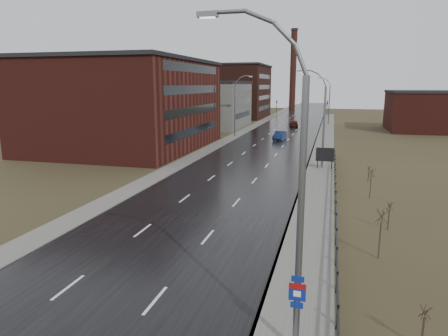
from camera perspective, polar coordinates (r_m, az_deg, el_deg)
The scene contains 24 objects.
road at distance 72.49m, azimuth 7.34°, elevation 4.07°, with size 14.00×300.00×0.06m, color black.
sidewalk_right at distance 47.19m, azimuth 13.51°, elevation -0.26°, with size 3.20×180.00×0.18m, color #595651.
curb_right at distance 47.25m, azimuth 11.67°, elevation -0.16°, with size 0.16×180.00×0.18m, color slate.
sidewalk_left at distance 74.02m, azimuth 1.03°, elevation 4.34°, with size 2.40×260.00×0.12m, color #595651.
warehouse_near at distance 64.07m, azimuth -13.64°, elevation 8.87°, with size 22.44×28.56×13.50m.
warehouse_mid at distance 93.48m, azimuth -2.13°, elevation 9.10°, with size 16.32×20.40×10.50m.
warehouse_far at distance 123.59m, azimuth -0.20°, elevation 10.93°, with size 26.52×24.48×15.50m.
building_right at distance 95.60m, azimuth 27.80°, elevation 7.22°, with size 18.36×16.32×8.50m.
smokestack at distance 162.05m, azimuth 9.85°, elevation 13.72°, with size 2.70×2.70×30.70m.
streetlight_main at distance 13.73m, azimuth 9.64°, elevation -3.77°, with size 3.91×0.29×12.11m.
streetlight_right_mid at distance 47.36m, azimuth 13.77°, elevation 6.81°, with size 3.36×0.28×11.35m.
streetlight_left at distance 75.32m, azimuth 1.80°, elevation 8.89°, with size 3.36×0.28×11.35m.
streetlight_right_far at distance 101.27m, azimuth 14.65°, elevation 9.27°, with size 3.36×0.28×11.35m.
guardrail at distance 30.85m, azimuth 15.71°, elevation -5.58°, with size 0.10×53.05×1.10m.
shrub_b at distance 17.52m, azimuth 26.60°, elevation -19.57°, with size 0.43×0.45×1.78m.
shrub_c at distance 24.37m, azimuth 21.44°, elevation -8.56°, with size 0.69×0.73×2.94m.
shrub_d at distance 29.37m, azimuth 22.50°, elevation -6.23°, with size 0.48×0.50×2.00m.
shrub_e at distance 36.82m, azimuth 20.23°, elevation -1.92°, with size 0.63×0.67×2.68m.
shrub_f at distance 43.12m, azimuth 19.94°, elevation -0.73°, with size 0.39×0.41×1.62m.
billboard at distance 47.25m, azimuth 14.23°, elevation 1.78°, with size 2.06×0.17×2.63m.
traffic_light_left at distance 132.47m, azimuth 7.55°, elevation 9.53°, with size 0.58×2.73×5.30m.
traffic_light_right at distance 131.30m, azimuth 14.58°, elevation 9.23°, with size 0.58×2.73×5.30m.
car_near at distance 71.65m, azimuth 7.97°, elevation 4.56°, with size 1.65×4.73×1.56m, color #0D1E44.
car_far at distance 94.82m, azimuth 9.93°, elevation 6.28°, with size 1.91×4.76×1.62m, color #42140B.
Camera 1 is at (9.66, -11.19, 9.71)m, focal length 32.00 mm.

